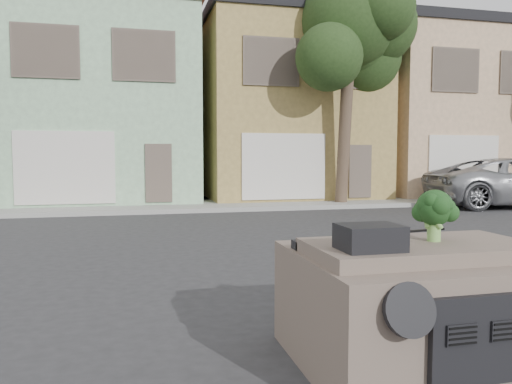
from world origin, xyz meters
name	(u,v)px	position (x,y,z in m)	size (l,w,h in m)	color
ground_plane	(300,281)	(0.00, 0.00, 0.00)	(120.00, 120.00, 0.00)	#303033
sidewalk	(204,206)	(0.00, 10.50, 0.07)	(40.00, 3.00, 0.15)	gray
townhouse_mint	(104,108)	(-3.50, 14.50, 3.77)	(7.20, 8.20, 7.55)	#98C299
townhouse_tan	(280,112)	(4.00, 14.50, 3.77)	(7.20, 8.20, 7.55)	#A0874A
townhouse_beige	(430,115)	(11.50, 14.50, 3.77)	(7.20, 8.20, 7.55)	tan
tree_near	(345,88)	(5.00, 9.80, 4.25)	(4.40, 4.00, 8.50)	#233917
car_dashboard	(410,302)	(0.00, -3.00, 0.56)	(2.00, 1.80, 1.12)	#69594E
instrument_hump	(370,237)	(-0.58, -3.35, 1.22)	(0.48, 0.38, 0.20)	black
wiper_arm	(416,231)	(0.28, -2.62, 1.13)	(0.70, 0.03, 0.02)	black
broccoli	(434,215)	(0.15, -3.11, 1.35)	(0.38, 0.38, 0.46)	#153313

